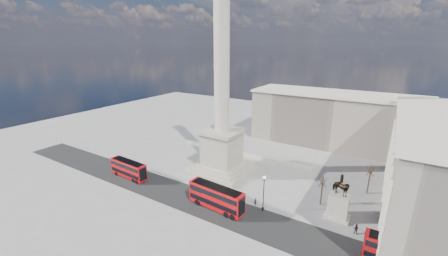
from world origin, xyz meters
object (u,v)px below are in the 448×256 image
red_bus_a (129,169)px  victorian_lamp (264,190)px  nelsons_column (222,122)px  red_bus_b (217,197)px  pedestrian_walking (255,202)px  equestrian_statue (339,203)px  pedestrian_crossing (230,196)px  pedestrian_standing (356,229)px  red_bus_c (217,198)px

red_bus_a → victorian_lamp: 33.47m
nelsons_column → red_bus_b: 20.11m
victorian_lamp → pedestrian_walking: size_ratio=4.49×
victorian_lamp → equestrian_statue: equestrian_statue is taller
pedestrian_walking → pedestrian_crossing: (-5.44, -0.93, 0.03)m
red_bus_a → red_bus_b: (25.14, 0.06, 0.26)m
pedestrian_walking → pedestrian_crossing: pedestrian_crossing is taller
nelsons_column → pedestrian_crossing: 18.65m
victorian_lamp → pedestrian_standing: 16.69m
pedestrian_standing → pedestrian_crossing: (-23.59, -2.21, -0.06)m
red_bus_b → victorian_lamp: (7.99, 4.17, 1.85)m
red_bus_b → nelsons_column: bearing=122.8°
nelsons_column → pedestrian_walking: size_ratio=30.42×
pedestrian_walking → nelsons_column: bearing=158.8°
red_bus_c → pedestrian_walking: bearing=43.2°
equestrian_statue → red_bus_b: bearing=-156.0°
red_bus_b → equestrian_statue: equestrian_statue is taller
victorian_lamp → red_bus_b: bearing=-152.4°
nelsons_column → pedestrian_crossing: nelsons_column is taller
red_bus_a → pedestrian_walking: red_bus_a is taller
red_bus_a → pedestrian_standing: bearing=9.9°
nelsons_column → pedestrian_standing: nelsons_column is taller
red_bus_b → pedestrian_walking: 7.96m
red_bus_c → pedestrian_walking: 7.89m
red_bus_c → pedestrian_walking: red_bus_c is taller
red_bus_a → pedestrian_standing: red_bus_a is taller
red_bus_a → red_bus_b: bearing=2.8°
equestrian_statue → pedestrian_crossing: equestrian_statue is taller
equestrian_statue → pedestrian_standing: 5.15m
nelsons_column → pedestrian_crossing: size_ratio=29.52×
red_bus_b → pedestrian_crossing: red_bus_b is taller
red_bus_c → victorian_lamp: size_ratio=1.53×
pedestrian_walking → pedestrian_standing: 18.20m
pedestrian_walking → pedestrian_standing: pedestrian_standing is taller
equestrian_statue → pedestrian_crossing: (-20.04, -5.20, -2.29)m
equestrian_statue → pedestrian_walking: bearing=-163.7°
nelsons_column → pedestrian_walking: 21.31m
red_bus_a → nelsons_column: bearing=44.5°
nelsons_column → red_bus_c: 20.22m
pedestrian_standing → red_bus_a: bearing=11.3°
equestrian_statue → pedestrian_walking: equestrian_statue is taller
nelsons_column → red_bus_b: (8.22, -15.11, -10.43)m
red_bus_a → red_bus_b: size_ratio=0.89×
victorian_lamp → pedestrian_crossing: victorian_lamp is taller
red_bus_c → pedestrian_standing: bearing=18.1°
nelsons_column → red_bus_c: size_ratio=4.44×
red_bus_c → equestrian_statue: (20.58, 9.20, 0.78)m
red_bus_b → pedestrian_walking: size_ratio=7.24×
red_bus_c → equestrian_statue: bearing=27.8°
pedestrian_walking → pedestrian_crossing: 5.52m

